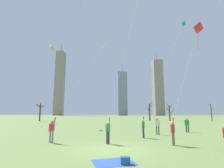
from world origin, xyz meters
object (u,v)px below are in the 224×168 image
Objects in this scene: bare_tree_far_right_edge at (170,112)px; kite_flyer_far_back_pink at (146,105)px; bare_tree_left_of_center at (211,112)px; bare_tree_center at (150,111)px; kite_flyer_foreground_right_teal at (153,102)px; kite_flyer_foreground_left_red at (179,108)px; distant_kite_drifting_left_yellow at (53,52)px; bare_tree_rightmost at (40,111)px; picnic_spot at (120,161)px; kite_flyer_midfield_right_purple at (119,83)px; bystander_watching_nearby at (187,124)px; kite_flyer_midfield_left_orange at (79,88)px.

kite_flyer_far_back_pink is at bearing -113.42° from bare_tree_far_right_edge.
kite_flyer_far_back_pink is at bearing -129.75° from bare_tree_left_of_center.
bare_tree_center is (-16.28, 3.30, 0.26)m from bare_tree_left_of_center.
kite_flyer_foreground_right_teal is 3.66× the size of bare_tree_left_of_center.
kite_flyer_foreground_left_red is 26.34m from distant_kite_drifting_left_yellow.
kite_flyer_foreground_left_red is at bearing -56.70° from bare_tree_rightmost.
kite_flyer_foreground_left_red is at bearing 45.42° from picnic_spot.
bare_tree_rightmost is (-8.35, 17.82, -10.50)m from distant_kite_drifting_left_yellow.
kite_flyer_foreground_left_red is 5.06× the size of picnic_spot.
kite_flyer_midfield_right_purple reaches higher than kite_flyer_far_back_pink.
bare_tree_far_right_edge is 5.59m from bare_tree_center.
kite_flyer_midfield_right_purple is 22.05m from distant_kite_drifting_left_yellow.
kite_flyer_foreground_right_teal is at bearing -55.59° from kite_flyer_far_back_pink.
bare_tree_left_of_center is 47.12m from bare_tree_rightmost.
picnic_spot is 0.44× the size of bare_tree_left_of_center.
bare_tree_far_right_edge is (13.10, 32.42, -0.91)m from kite_flyer_foreground_right_teal.
bare_tree_rightmost reaches higher than bare_tree_far_right_edge.
kite_flyer_foreground_right_teal is at bearing -128.29° from bare_tree_left_of_center.
picnic_spot is at bearing -93.35° from kite_flyer_midfield_right_purple.
kite_flyer_foreground_left_red is (1.22, -5.57, -0.42)m from kite_flyer_far_back_pink.
bare_tree_rightmost is (-30.83, -2.10, 0.07)m from bare_tree_center.
picnic_spot is (10.80, -23.16, -13.18)m from distant_kite_drifting_left_yellow.
bystander_watching_nearby is 25.45m from distant_kite_drifting_left_yellow.
kite_flyer_far_back_pink is 2.99× the size of bare_tree_center.
bare_tree_rightmost is at bearing -176.11° from bare_tree_center.
bare_tree_left_of_center is (27.59, 33.54, -2.17)m from kite_flyer_midfield_right_purple.
distant_kite_drifting_left_yellow is (-7.98, 17.57, 9.12)m from kite_flyer_midfield_left_orange.
kite_flyer_midfield_left_orange is 0.95× the size of distant_kite_drifting_left_yellow.
picnic_spot is at bearing -125.00° from bystander_watching_nearby.
bare_tree_left_of_center is (27.96, 39.78, 2.35)m from picnic_spot.
kite_flyer_far_back_pink is 3.47× the size of bare_tree_left_of_center.
bystander_watching_nearby is 31.02m from bare_tree_center.
bare_tree_left_of_center is at bearing -1.46° from bare_tree_rightmost.
kite_flyer_far_back_pink is at bearing -104.10° from bare_tree_center.
distant_kite_drifting_left_yellow reaches higher than kite_flyer_foreground_left_red.
picnic_spot is at bearing -112.24° from bare_tree_far_right_edge.
picnic_spot is 44.71m from bare_tree_center.
kite_flyer_foreground_left_red is 43.37m from bare_tree_rightmost.
kite_flyer_midfield_right_purple is 3.68× the size of bare_tree_center.
bare_tree_center is (-5.44, 1.20, 0.36)m from bare_tree_far_right_edge.
kite_flyer_far_back_pink is 1.06m from kite_flyer_foreground_right_teal.
kite_flyer_foreground_left_red is 38.99m from bare_tree_center.
kite_flyer_far_back_pink is at bearing 71.53° from picnic_spot.
kite_flyer_foreground_left_red is 8.66m from bystander_watching_nearby.
distant_kite_drifting_left_yellow is at bearing -138.46° from bare_tree_center.
kite_flyer_far_back_pink is 1.14× the size of distant_kite_drifting_left_yellow.
picnic_spot is at bearing -64.95° from bare_tree_rightmost.
kite_flyer_foreground_right_teal is (6.84, 3.86, -0.90)m from kite_flyer_midfield_left_orange.
distant_kite_drifting_left_yellow is 2.71× the size of bare_tree_rightmost.
kite_flyer_foreground_right_teal is 10.75m from picnic_spot.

